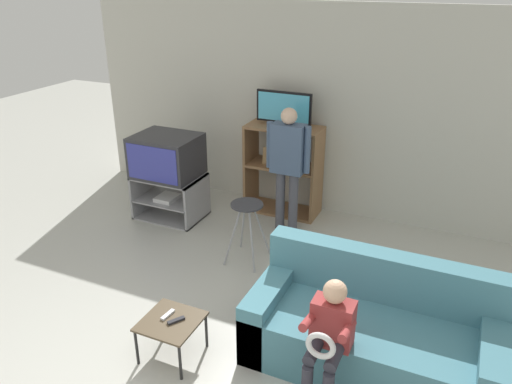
{
  "coord_description": "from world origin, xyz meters",
  "views": [
    {
      "loc": [
        1.78,
        -2.06,
        2.92
      ],
      "look_at": [
        -0.08,
        2.06,
        0.9
      ],
      "focal_mm": 35.0,
      "sensor_mm": 36.0,
      "label": 1
    }
  ],
  "objects": [
    {
      "name": "couch",
      "position": [
        1.33,
        1.2,
        0.29
      ],
      "size": [
        1.94,
        0.87,
        0.86
      ],
      "color": "teal",
      "rests_on": "ground_plane"
    },
    {
      "name": "folding_stool",
      "position": [
        -0.25,
        2.2,
        0.54
      ],
      "size": [
        0.39,
        0.44,
        0.68
      ],
      "color": "#99999E",
      "rests_on": "ground_plane"
    },
    {
      "name": "person_standing_adult",
      "position": [
        -0.1,
        3.0,
        0.92
      ],
      "size": [
        0.53,
        0.2,
        1.53
      ],
      "color": "#4C4C56",
      "rests_on": "ground_plane"
    },
    {
      "name": "wall_back",
      "position": [
        0.0,
        3.78,
        1.3
      ],
      "size": [
        6.4,
        0.06,
        2.6
      ],
      "color": "beige",
      "rests_on": "ground_plane"
    },
    {
      "name": "snack_table",
      "position": [
        -0.17,
        0.6,
        0.31
      ],
      "size": [
        0.45,
        0.45,
        0.35
      ],
      "color": "brown",
      "rests_on": "ground_plane"
    },
    {
      "name": "person_seated_child",
      "position": [
        1.1,
        0.69,
        0.58
      ],
      "size": [
        0.33,
        0.43,
        0.97
      ],
      "color": "#2D2D38",
      "rests_on": "ground_plane"
    },
    {
      "name": "remote_control_white",
      "position": [
        -0.22,
        0.64,
        0.36
      ],
      "size": [
        0.05,
        0.15,
        0.02
      ],
      "primitive_type": "cube",
      "rotation": [
        0.0,
        0.0,
        -0.12
      ],
      "color": "silver",
      "rests_on": "snack_table"
    },
    {
      "name": "tv_stand",
      "position": [
        -1.59,
        2.76,
        0.27
      ],
      "size": [
        0.83,
        0.59,
        0.56
      ],
      "color": "#939399",
      "rests_on": "ground_plane"
    },
    {
      "name": "remote_control_black",
      "position": [
        -0.12,
        0.61,
        0.36
      ],
      "size": [
        0.11,
        0.14,
        0.02
      ],
      "primitive_type": "cube",
      "rotation": [
        0.0,
        0.0,
        -0.57
      ],
      "color": "#232328",
      "rests_on": "snack_table"
    },
    {
      "name": "television_main",
      "position": [
        -1.61,
        2.78,
        0.82
      ],
      "size": [
        0.77,
        0.64,
        0.52
      ],
      "color": "#2D2D33",
      "rests_on": "tv_stand"
    },
    {
      "name": "television_flat",
      "position": [
        -0.36,
        3.5,
        1.36
      ],
      "size": [
        0.71,
        0.2,
        0.43
      ],
      "color": "black",
      "rests_on": "media_shelf"
    },
    {
      "name": "media_shelf",
      "position": [
        -0.34,
        3.49,
        0.59
      ],
      "size": [
        0.94,
        0.44,
        1.16
      ],
      "color": "#8E6642",
      "rests_on": "ground_plane"
    }
  ]
}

